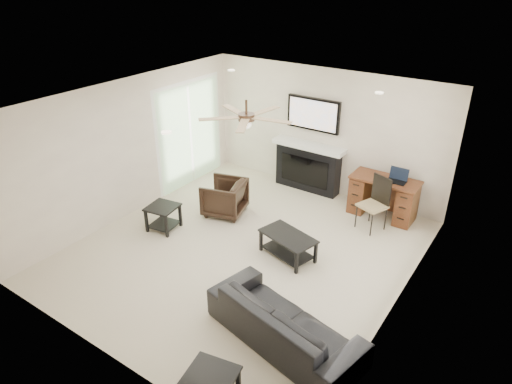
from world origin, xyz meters
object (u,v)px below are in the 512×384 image
sofa (284,322)px  desk (383,197)px  armchair (224,197)px  fireplace_unit (309,146)px  coffee_table (288,246)px

sofa → desk: size_ratio=1.69×
desk → armchair: bearing=-147.5°
fireplace_unit → armchair: bearing=-113.4°
armchair → fireplace_unit: size_ratio=0.38×
desk → fireplace_unit: bearing=173.0°
armchair → sofa: bearing=34.9°
armchair → fireplace_unit: (0.77, 1.78, 0.62)m
sofa → fireplace_unit: fireplace_unit is taller
coffee_table → fireplace_unit: bearing=127.0°
armchair → desk: desk is taller
fireplace_unit → desk: (1.70, -0.21, -0.57)m
sofa → armchair: bearing=-27.4°
armchair → coffee_table: armchair is taller
sofa → armchair: armchair is taller
coffee_table → desk: size_ratio=0.74×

